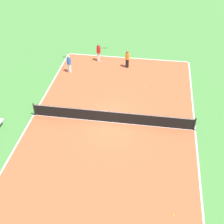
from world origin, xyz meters
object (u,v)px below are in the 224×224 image
object	(u,v)px
player_coach_red	(99,51)
tennis_net	(112,116)
player_center_orange	(127,58)
tennis_ball_near_net	(145,87)
player_near_blue	(69,63)
tennis_ball_left_sideline	(174,215)

from	to	relation	value
player_coach_red	tennis_net	bearing A→B (deg)	-89.82
player_center_orange	tennis_ball_near_net	world-z (taller)	player_center_orange
player_near_blue	tennis_ball_near_net	xyz separation A→B (m)	(-6.66, 1.45, -0.87)
player_center_orange	tennis_ball_near_net	distance (m)	3.65
tennis_net	player_coach_red	xyz separation A→B (m)	(2.51, -8.63, 0.44)
tennis_net	player_center_orange	bearing A→B (deg)	-91.24
tennis_ball_near_net	tennis_ball_left_sideline	xyz separation A→B (m)	(-2.18, 11.69, 0.00)
player_coach_red	player_near_blue	distance (m)	3.20
tennis_net	tennis_ball_left_sideline	size ratio (longest dim) A/B	164.57
tennis_net	player_near_blue	distance (m)	7.80
tennis_ball_left_sideline	tennis_ball_near_net	bearing A→B (deg)	-79.46
player_coach_red	tennis_ball_near_net	world-z (taller)	player_coach_red
player_coach_red	player_center_orange	world-z (taller)	player_coach_red
player_center_orange	tennis_net	bearing A→B (deg)	95.37
tennis_net	player_center_orange	world-z (taller)	player_center_orange
player_coach_red	tennis_ball_near_net	size ratio (longest dim) A/B	24.18
player_near_blue	tennis_ball_near_net	world-z (taller)	player_near_blue
player_center_orange	player_coach_red	bearing A→B (deg)	-9.93
tennis_net	tennis_ball_left_sideline	world-z (taller)	tennis_net
tennis_net	player_near_blue	xyz separation A→B (m)	(4.65, -6.25, 0.41)
player_coach_red	player_near_blue	xyz separation A→B (m)	(2.14, 2.38, -0.03)
player_coach_red	player_center_orange	distance (m)	2.80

